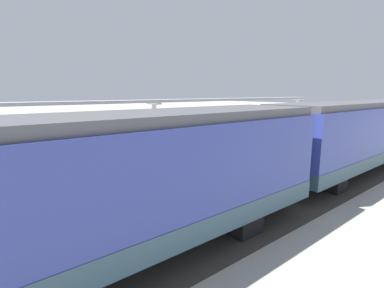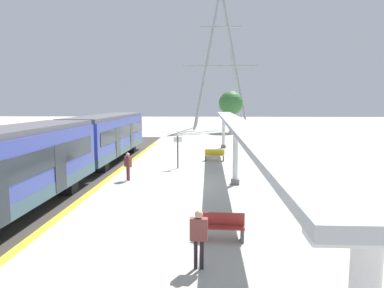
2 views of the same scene
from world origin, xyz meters
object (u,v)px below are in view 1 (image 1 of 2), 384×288
Objects in this scene: bench_mid_platform at (251,139)px; trash_bin at (301,131)px; train_far_carriage at (72,199)px; platform_info_sign at (106,156)px; bench_near_end at (9,176)px; passenger_by_the_benches at (275,130)px; passenger_waiting_near_edge at (215,160)px; train_near_carriage at (361,134)px; canopy_pillar_nearest at (297,116)px; canopy_pillar_second at (155,130)px.

trash_bin reaches higher than bench_mid_platform.
train_far_carriage is 6.29m from platform_info_sign.
bench_near_end is 17.70m from passenger_by_the_benches.
passenger_by_the_benches is (7.36, -17.42, -0.81)m from train_far_carriage.
trash_bin is 0.57× the size of passenger_waiting_near_edge.
trash_bin is at bearing -84.99° from passenger_by_the_benches.
passenger_waiting_near_edge is at bearing -125.49° from bench_near_end.
bench_mid_platform is at bearing -8.23° from train_near_carriage.
canopy_pillar_nearest reaches higher than passenger_waiting_near_edge.
bench_mid_platform is at bearing -90.12° from bench_near_end.
platform_info_sign is (-2.53, -3.21, 0.89)m from bench_near_end.
train_far_carriage reaches higher than trash_bin.
train_far_carriage is 8.93× the size of bench_mid_platform.
train_far_carriage reaches higher than passenger_waiting_near_edge.
canopy_pillar_second reaches higher than passenger_waiting_near_edge.
canopy_pillar_nearest is at bearing -43.72° from trash_bin.
bench_mid_platform is at bearing 71.95° from passenger_by_the_benches.
canopy_pillar_second is (0.00, 15.82, 0.00)m from canopy_pillar_nearest.
train_far_carriage is at bearing 117.69° from bench_mid_platform.
passenger_by_the_benches is at bearing -67.81° from passenger_waiting_near_edge.
passenger_by_the_benches reaches higher than bench_near_end.
train_far_carriage is at bearing -178.17° from bench_near_end.
canopy_pillar_nearest is 23.61m from bench_near_end.
train_near_carriage reaches higher than platform_info_sign.
canopy_pillar_nearest is at bearing -69.92° from passenger_waiting_near_edge.
bench_mid_platform is (8.04, -15.32, -1.39)m from train_far_carriage.
bench_near_end is (8.07, 0.26, -1.39)m from train_far_carriage.
bench_near_end is 22.33m from trash_bin.
passenger_by_the_benches is at bearing 95.01° from trash_bin.
train_near_carriage is at bearing -119.25° from bench_near_end.
canopy_pillar_nearest is 20.66m from platform_info_sign.
bench_near_end is at bearing 60.75° from train_near_carriage.
train_near_carriage is 8.34× the size of passenger_by_the_benches.
bench_near_end is 0.69× the size of platform_info_sign.
bench_mid_platform is 1.65× the size of trash_bin.
passenger_waiting_near_edge is 11.45m from passenger_by_the_benches.
train_far_carriage reaches higher than passenger_by_the_benches.
canopy_pillar_second is at bearing -52.17° from platform_info_sign.
platform_info_sign is 14.59m from passenger_by_the_benches.
canopy_pillar_nearest is at bearing -90.00° from canopy_pillar_second.
passenger_by_the_benches is (-1.70, -9.94, -0.67)m from canopy_pillar_second.
passenger_waiting_near_edge is at bearing -122.97° from platform_info_sign.
train_far_carriage is at bearing 90.00° from train_near_carriage.
bench_mid_platform is 6.75m from trash_bin.
train_far_carriage is at bearing 112.90° from passenger_by_the_benches.
trash_bin is at bearing -45.53° from train_near_carriage.
canopy_pillar_nearest reaches higher than bench_near_end.
canopy_pillar_nearest is at bearing -87.61° from bench_near_end.
bench_mid_platform is (-1.02, -7.84, -1.25)m from canopy_pillar_second.
canopy_pillar_nearest is 17.57m from passenger_waiting_near_edge.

